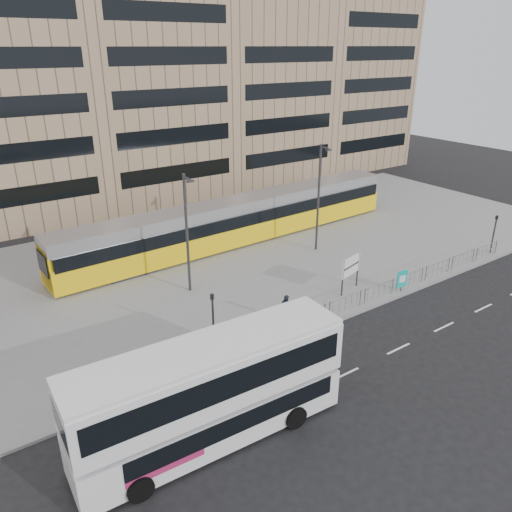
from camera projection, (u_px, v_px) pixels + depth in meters
ground at (322, 328)px, 29.21m from camera, size 120.00×120.00×0.00m
plaza at (217, 260)px, 38.24m from camera, size 64.00×24.00×0.15m
kerb at (321, 327)px, 29.22m from camera, size 64.00×0.25×0.17m
building_row at (115, 70)px, 50.88m from camera, size 70.40×18.40×31.20m
pedestrian_barrier at (342, 301)px, 30.26m from camera, size 32.07×0.07×1.10m
road_markings at (386, 355)px, 26.71m from camera, size 62.00×0.12×0.01m
double_decker_bus at (211, 390)px, 20.08m from camera, size 11.57×3.29×4.59m
tram at (239, 220)px, 41.05m from camera, size 31.16×4.23×3.66m
station_sign at (351, 267)px, 32.73m from camera, size 2.07×0.62×2.44m
ad_panel at (402, 279)px, 33.00m from camera, size 0.80×0.17×1.49m
pedestrian at (286, 308)px, 29.32m from camera, size 0.63×0.75×1.76m
traffic_light_west at (213, 313)px, 26.61m from camera, size 0.22×0.25×3.10m
traffic_light_east at (495, 229)px, 38.67m from camera, size 0.23×0.25×3.10m
lamp_post_west at (187, 229)px, 31.71m from camera, size 0.45×1.04×7.94m
lamp_post_east at (319, 194)px, 38.32m from camera, size 0.45×1.04×8.39m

